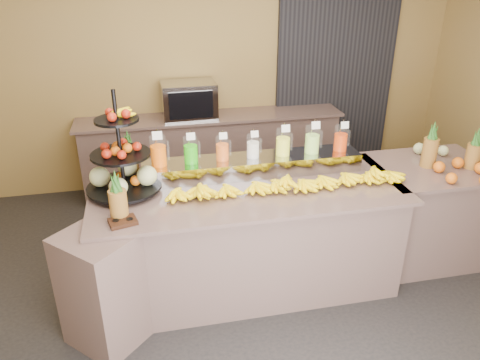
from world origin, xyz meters
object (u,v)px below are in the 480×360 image
object	(u,v)px
fruit_stand	(127,167)
oven_warmer	(189,100)
banana_heap	(289,181)
pitcher_tray	(253,165)
right_fruit_pile	(456,163)
condiment_caddy	(123,222)

from	to	relation	value
fruit_stand	oven_warmer	size ratio (longest dim) A/B	1.35
banana_heap	fruit_stand	distance (m)	1.27
pitcher_tray	right_fruit_pile	world-z (taller)	right_fruit_pile
pitcher_tray	banana_heap	world-z (taller)	banana_heap
banana_heap	oven_warmer	bearing A→B (deg)	105.90
pitcher_tray	oven_warmer	xyz separation A→B (m)	(-0.35, 1.67, 0.13)
fruit_stand	condiment_caddy	world-z (taller)	fruit_stand
fruit_stand	right_fruit_pile	bearing A→B (deg)	3.73
pitcher_tray	fruit_stand	size ratio (longest dim) A/B	2.26
banana_heap	fruit_stand	xyz separation A→B (m)	(-1.25, 0.20, 0.15)
banana_heap	right_fruit_pile	xyz separation A→B (m)	(1.48, -0.01, 0.02)
pitcher_tray	right_fruit_pile	xyz separation A→B (m)	(1.70, -0.34, 0.01)
oven_warmer	pitcher_tray	bearing A→B (deg)	-79.32
right_fruit_pile	oven_warmer	xyz separation A→B (m)	(-2.05, 2.01, 0.12)
fruit_stand	right_fruit_pile	xyz separation A→B (m)	(2.73, -0.21, -0.13)
pitcher_tray	oven_warmer	size ratio (longest dim) A/B	3.05
banana_heap	condiment_caddy	distance (m)	1.33
fruit_stand	oven_warmer	world-z (taller)	fruit_stand
banana_heap	pitcher_tray	bearing A→B (deg)	123.77
banana_heap	oven_warmer	xyz separation A→B (m)	(-0.57, 2.00, 0.14)
banana_heap	right_fruit_pile	distance (m)	1.49
condiment_caddy	banana_heap	bearing A→B (deg)	12.68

